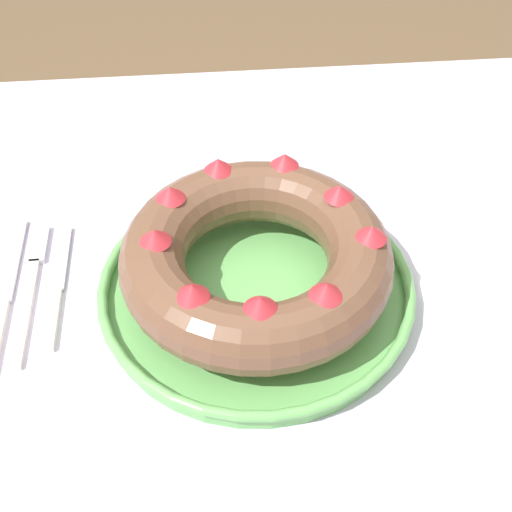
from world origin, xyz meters
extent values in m
cube|color=silver|center=(0.00, 0.00, 0.75)|extent=(1.48, 0.98, 0.03)
cylinder|color=#6BB760|center=(-0.01, 0.00, 0.77)|extent=(0.34, 0.34, 0.01)
torus|color=#6BB760|center=(-0.01, 0.00, 0.78)|extent=(0.35, 0.35, 0.01)
torus|color=brown|center=(-0.01, 0.00, 0.82)|extent=(0.29, 0.29, 0.07)
cone|color=red|center=(0.04, 0.11, 0.87)|extent=(0.04, 0.04, 0.02)
cone|color=red|center=(-0.04, 0.11, 0.87)|extent=(0.04, 0.04, 0.02)
cone|color=red|center=(-0.09, 0.07, 0.87)|extent=(0.04, 0.04, 0.02)
cone|color=red|center=(-0.11, 0.00, 0.87)|extent=(0.05, 0.05, 0.02)
cone|color=red|center=(-0.07, -0.08, 0.87)|extent=(0.05, 0.05, 0.02)
cone|color=red|center=(-0.01, -0.10, 0.87)|extent=(0.04, 0.04, 0.02)
cone|color=red|center=(0.05, -0.09, 0.87)|extent=(0.04, 0.04, 0.02)
cone|color=red|center=(0.11, -0.01, 0.87)|extent=(0.04, 0.04, 0.02)
cone|color=red|center=(0.09, 0.05, 0.87)|extent=(0.05, 0.05, 0.02)
cube|color=white|center=(-0.26, 0.00, 0.76)|extent=(0.01, 0.16, 0.01)
cube|color=silver|center=(-0.26, 0.11, 0.76)|extent=(0.02, 0.06, 0.01)
cube|color=silver|center=(-0.29, 0.08, 0.76)|extent=(0.02, 0.14, 0.00)
cube|color=white|center=(-0.23, -0.02, 0.76)|extent=(0.02, 0.09, 0.01)
cube|color=silver|center=(-0.23, 0.08, 0.76)|extent=(0.02, 0.11, 0.00)
cube|color=white|center=(0.28, 0.03, 0.76)|extent=(0.18, 0.14, 0.00)
camera|label=1|loc=(-0.05, -0.53, 1.37)|focal=50.00mm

